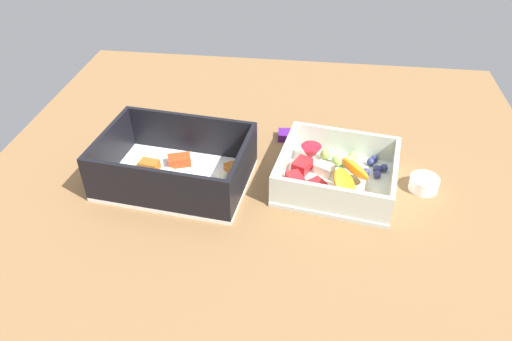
{
  "coord_description": "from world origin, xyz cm",
  "views": [
    {
      "loc": [
        5.59,
        -52.08,
        42.9
      ],
      "look_at": [
        -1.06,
        -0.89,
        4.0
      ],
      "focal_mm": 33.52,
      "sensor_mm": 36.0,
      "label": 1
    }
  ],
  "objects_px": {
    "pasta_container": "(174,168)",
    "fruit_bowl": "(336,173)",
    "candy_bar": "(301,136)",
    "paper_cup_liner": "(424,184)"
  },
  "relations": [
    {
      "from": "fruit_bowl",
      "to": "candy_bar",
      "type": "bearing_deg",
      "value": 116.83
    },
    {
      "from": "paper_cup_liner",
      "to": "candy_bar",
      "type": "bearing_deg",
      "value": 148.99
    },
    {
      "from": "pasta_container",
      "to": "fruit_bowl",
      "type": "height_order",
      "value": "pasta_container"
    },
    {
      "from": "paper_cup_liner",
      "to": "pasta_container",
      "type": "bearing_deg",
      "value": -175.58
    },
    {
      "from": "paper_cup_liner",
      "to": "fruit_bowl",
      "type": "bearing_deg",
      "value": -179.39
    },
    {
      "from": "candy_bar",
      "to": "paper_cup_liner",
      "type": "bearing_deg",
      "value": -31.01
    },
    {
      "from": "pasta_container",
      "to": "paper_cup_liner",
      "type": "distance_m",
      "value": 0.34
    },
    {
      "from": "pasta_container",
      "to": "fruit_bowl",
      "type": "bearing_deg",
      "value": 12.74
    },
    {
      "from": "pasta_container",
      "to": "candy_bar",
      "type": "xyz_separation_m",
      "value": [
        0.17,
        0.13,
        -0.02
      ]
    },
    {
      "from": "candy_bar",
      "to": "paper_cup_liner",
      "type": "height_order",
      "value": "paper_cup_liner"
    }
  ]
}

